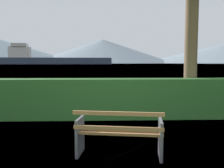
# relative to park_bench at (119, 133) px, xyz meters

# --- Properties ---
(ground_plane) EXTENTS (1400.00, 1400.00, 0.00)m
(ground_plane) POSITION_rel_park_bench_xyz_m (0.01, 0.06, -0.42)
(ground_plane) COLOR #567A38
(water_surface) EXTENTS (620.00, 620.00, 0.00)m
(water_surface) POSITION_rel_park_bench_xyz_m (0.01, 308.82, -0.42)
(water_surface) COLOR slate
(water_surface) RESTS_ON ground_plane
(park_bench) EXTENTS (1.61, 0.80, 0.87)m
(park_bench) POSITION_rel_park_bench_xyz_m (0.00, 0.00, 0.00)
(park_bench) COLOR olive
(park_bench) RESTS_ON ground_plane
(hedge_row) EXTENTS (10.82, 0.69, 1.20)m
(hedge_row) POSITION_rel_park_bench_xyz_m (0.01, 3.09, 0.18)
(hedge_row) COLOR #285B23
(hedge_row) RESTS_ON ground_plane
(cargo_ship_large) EXTENTS (112.80, 26.09, 20.68)m
(cargo_ship_large) POSITION_rel_park_bench_xyz_m (-56.30, 250.08, 5.36)
(cargo_ship_large) COLOR #2D384C
(cargo_ship_large) RESTS_ON water_surface
(distant_hills) EXTENTS (984.49, 447.40, 62.87)m
(distant_hills) POSITION_rel_park_bench_xyz_m (-17.15, 577.08, 27.81)
(distant_hills) COLOR slate
(distant_hills) RESTS_ON ground_plane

